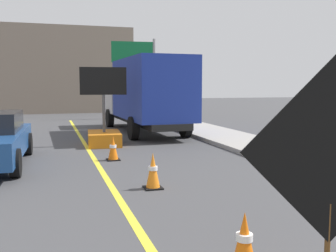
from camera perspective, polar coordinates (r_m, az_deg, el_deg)
name	(u,v)px	position (r m, az deg, el deg)	size (l,w,h in m)	color
lane_center_stripe	(133,221)	(6.14, -5.21, -13.69)	(0.14, 36.00, 0.01)	yellow
roadwork_sign	(332,156)	(3.60, 22.93, -4.03)	(1.61, 0.31, 2.33)	#593819
arrow_board_trailer	(104,131)	(13.74, -9.38, -0.75)	(1.60, 1.89, 2.70)	orange
box_truck	(145,93)	(17.04, -3.36, 4.87)	(2.61, 7.69, 3.17)	black
highway_guide_sign	(142,64)	(24.76, -3.83, 9.09)	(2.78, 0.33, 5.00)	gray
far_building_block	(17,71)	(33.97, -21.28, 7.54)	(17.44, 8.47, 6.48)	gray
traffic_cone_near_sign	(244,242)	(4.60, 11.15, -16.34)	(0.36, 0.36, 0.67)	black
traffic_cone_mid_lane	(153,171)	(7.84, -2.23, -6.63)	(0.36, 0.36, 0.73)	black
traffic_cone_far_lane	(113,148)	(10.87, -8.08, -3.26)	(0.36, 0.36, 0.68)	black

